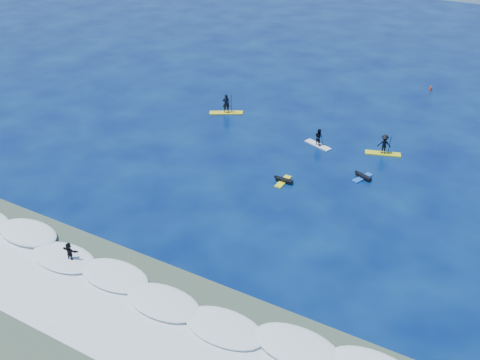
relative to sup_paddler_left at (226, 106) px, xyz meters
The scene contains 11 objects.
ground 17.80m from the sup_paddler_left, 56.25° to the right, with size 160.00×160.00×0.00m, color #030C43.
shallow_water 30.44m from the sup_paddler_left, 71.06° to the right, with size 90.00×13.00×0.01m, color #3C5341.
breaking_wave 26.69m from the sup_paddler_left, 68.27° to the right, with size 40.00×6.00×0.30m, color white.
whitewater 29.50m from the sup_paddler_left, 70.42° to the right, with size 34.00×5.00×0.02m, color silver.
sup_paddler_left is the anchor object (origin of this frame).
sup_paddler_center 11.10m from the sup_paddler_left, 11.34° to the right, with size 2.72×1.54×1.86m.
sup_paddler_right 16.46m from the sup_paddler_left, ahead, with size 3.11×1.64×2.12m.
prone_paddler_near 14.54m from the sup_paddler_left, 41.14° to the right, with size 1.62×2.04×0.43m.
prone_paddler_far 17.28m from the sup_paddler_left, 19.89° to the right, with size 1.56×2.07×0.42m.
wave_surfer 25.43m from the sup_paddler_left, 81.96° to the right, with size 1.94×0.71×1.37m.
marker_buoy 23.55m from the sup_paddler_left, 45.00° to the left, with size 0.26×0.26×0.63m.
Camera 1 is at (15.99, -28.19, 21.69)m, focal length 40.00 mm.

